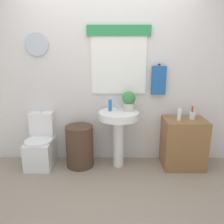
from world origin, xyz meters
TOP-DOWN VIEW (x-y plane):
  - ground_plane at (0.00, 0.00)m, footprint 8.00×8.00m
  - back_wall at (0.00, 1.15)m, footprint 4.40×0.18m
  - toilet at (-0.95, 0.89)m, footprint 0.38×0.51m
  - laundry_hamper at (-0.38, 0.85)m, footprint 0.39×0.39m
  - pedestal_sink at (0.17, 0.85)m, footprint 0.55×0.55m
  - faucet at (0.17, 0.97)m, footprint 0.03×0.03m
  - wooden_cabinet at (1.10, 0.85)m, footprint 0.58×0.44m
  - soap_bottle at (0.05, 0.90)m, footprint 0.05×0.05m
  - potted_plant at (0.31, 0.91)m, footprint 0.19×0.19m
  - lotion_bottle at (1.00, 0.81)m, footprint 0.05×0.05m
  - toothbrush_cup at (1.20, 0.87)m, footprint 0.08×0.08m

SIDE VIEW (x-z plane):
  - ground_plane at x=0.00m, z-range 0.00..0.00m
  - toilet at x=-0.95m, z-range -0.10..0.68m
  - laundry_hamper at x=-0.38m, z-range 0.00..0.60m
  - wooden_cabinet at x=1.10m, z-range 0.00..0.71m
  - pedestal_sink at x=0.17m, z-range 0.22..1.03m
  - toothbrush_cup at x=1.20m, z-range 0.67..0.85m
  - lotion_bottle at x=1.00m, z-range 0.71..0.87m
  - faucet at x=0.17m, z-range 0.81..0.91m
  - soap_bottle at x=0.05m, z-range 0.81..0.98m
  - potted_plant at x=0.31m, z-range 0.82..1.10m
  - back_wall at x=0.00m, z-range 0.01..2.61m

